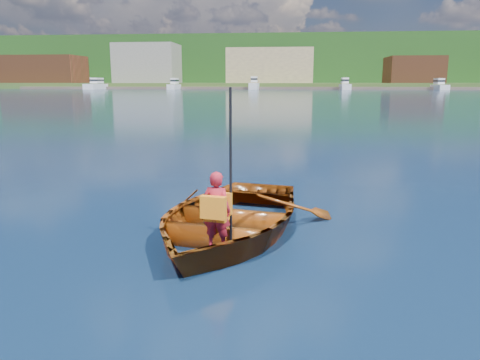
{
  "coord_description": "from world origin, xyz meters",
  "views": [
    {
      "loc": [
        1.88,
        -7.55,
        2.3
      ],
      "look_at": [
        1.18,
        -0.71,
        0.86
      ],
      "focal_mm": 35.0,
      "sensor_mm": 36.0,
      "label": 1
    }
  ],
  "objects_px": {
    "child_paddler": "(217,209)",
    "marina_yachts": "(311,85)",
    "rowboat": "(228,217)",
    "dock": "(250,88)"
  },
  "relations": [
    {
      "from": "rowboat",
      "to": "child_paddler",
      "type": "xyz_separation_m",
      "value": [
        -0.03,
        -0.91,
        0.38
      ]
    },
    {
      "from": "child_paddler",
      "to": "dock",
      "type": "height_order",
      "value": "child_paddler"
    },
    {
      "from": "child_paddler",
      "to": "dock",
      "type": "relative_size",
      "value": 0.01
    },
    {
      "from": "rowboat",
      "to": "dock",
      "type": "xyz_separation_m",
      "value": [
        -11.71,
        148.71,
        0.13
      ]
    },
    {
      "from": "dock",
      "to": "marina_yachts",
      "type": "distance_m",
      "value": 20.2
    },
    {
      "from": "rowboat",
      "to": "child_paddler",
      "type": "height_order",
      "value": "child_paddler"
    },
    {
      "from": "child_paddler",
      "to": "marina_yachts",
      "type": "bearing_deg",
      "value": 86.86
    },
    {
      "from": "rowboat",
      "to": "child_paddler",
      "type": "distance_m",
      "value": 0.99
    },
    {
      "from": "rowboat",
      "to": "child_paddler",
      "type": "bearing_deg",
      "value": -91.94
    },
    {
      "from": "rowboat",
      "to": "dock",
      "type": "relative_size",
      "value": 0.03
    }
  ]
}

